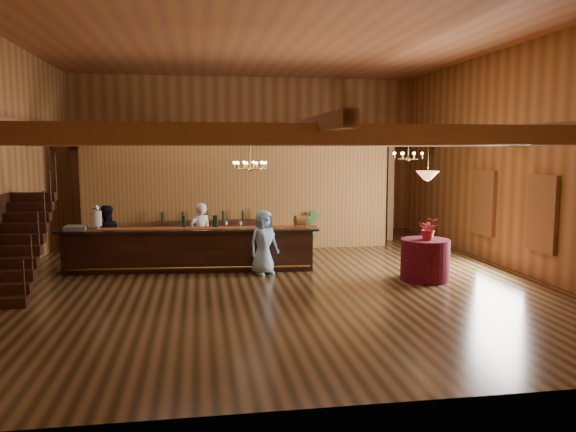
{
  "coord_description": "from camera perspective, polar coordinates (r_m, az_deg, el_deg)",
  "views": [
    {
      "loc": [
        -1.68,
        -13.07,
        3.0
      ],
      "look_at": [
        0.48,
        0.49,
        1.35
      ],
      "focal_mm": 35.0,
      "sensor_mm": 36.0,
      "label": 1
    }
  ],
  "objects": [
    {
      "name": "bar_bottle_1",
      "position": [
        14.01,
        -7.5,
        -0.56
      ],
      "size": [
        0.07,
        0.07,
        0.3
      ],
      "primitive_type": "cylinder",
      "color": "black",
      "rests_on": "tasting_bar"
    },
    {
      "name": "bar_bottle_2",
      "position": [
        14.01,
        -7.36,
        -0.56
      ],
      "size": [
        0.07,
        0.07,
        0.3
      ],
      "primitive_type": "cylinder",
      "color": "black",
      "rests_on": "tasting_bar"
    },
    {
      "name": "raffle_drum",
      "position": [
        13.88,
        1.28,
        -0.46
      ],
      "size": [
        0.34,
        0.24,
        0.3
      ],
      "color": "brown",
      "rests_on": "tasting_bar"
    },
    {
      "name": "partition_wall",
      "position": [
        16.68,
        -4.95,
        1.85
      ],
      "size": [
        9.0,
        0.18,
        3.1
      ],
      "primitive_type": "cube",
      "color": "#905D31",
      "rests_on": "floor"
    },
    {
      "name": "chandelier_right",
      "position": [
        14.91,
        12.11,
        6.03
      ],
      "size": [
        0.8,
        0.8,
        0.53
      ],
      "color": "#B0933D",
      "rests_on": "beam_grid"
    },
    {
      "name": "ceiling",
      "position": [
        13.42,
        -1.77,
        17.6
      ],
      "size": [
        14.0,
        14.0,
        0.0
      ],
      "primitive_type": "plane",
      "rotation": [
        3.14,
        0.0,
        0.0
      ],
      "color": "#A35C30",
      "rests_on": "wall_back"
    },
    {
      "name": "window_right_back",
      "position": [
        16.08,
        19.35,
        1.3
      ],
      "size": [
        0.12,
        1.05,
        1.75
      ],
      "primitive_type": "cube",
      "color": "white",
      "rests_on": "wall_right"
    },
    {
      "name": "backroom_boxes",
      "position": [
        18.79,
        -4.73,
        -0.71
      ],
      "size": [
        4.1,
        0.6,
        1.1
      ],
      "color": "#3D1C13",
      "rests_on": "floor"
    },
    {
      "name": "floor",
      "position": [
        13.52,
        -1.68,
        -5.96
      ],
      "size": [
        14.0,
        14.0,
        0.0
      ],
      "primitive_type": "plane",
      "color": "brown",
      "rests_on": "ground"
    },
    {
      "name": "staircase",
      "position": [
        13.05,
        -25.73,
        -2.64
      ],
      "size": [
        1.0,
        2.8,
        2.0
      ],
      "color": "#3D1C13",
      "rests_on": "floor"
    },
    {
      "name": "chandelier_left",
      "position": [
        13.69,
        -3.89,
        5.2
      ],
      "size": [
        0.8,
        0.8,
        0.75
      ],
      "color": "#B0933D",
      "rests_on": "beam_grid"
    },
    {
      "name": "bar_bottle_0",
      "position": [
        14.07,
        -10.51,
        -0.58
      ],
      "size": [
        0.07,
        0.07,
        0.3
      ],
      "primitive_type": "cylinder",
      "color": "black",
      "rests_on": "tasting_bar"
    },
    {
      "name": "table_vase",
      "position": [
        13.25,
        14.17,
        -1.64
      ],
      "size": [
        0.18,
        0.18,
        0.27
      ],
      "primitive_type": "imported",
      "rotation": [
        0.0,
        0.0,
        0.35
      ],
      "color": "#B0933D",
      "rests_on": "round_table"
    },
    {
      "name": "tasting_bar",
      "position": [
        14.04,
        -9.94,
        -3.35
      ],
      "size": [
        6.37,
        1.32,
        1.07
      ],
      "rotation": [
        0.0,
        0.0,
        -0.08
      ],
      "color": "#3D1C13",
      "rests_on": "floor"
    },
    {
      "name": "bartender",
      "position": [
        14.72,
        -8.88,
        -1.8
      ],
      "size": [
        0.69,
        0.59,
        1.61
      ],
      "primitive_type": "imported",
      "rotation": [
        0.0,
        0.0,
        3.57
      ],
      "color": "white",
      "rests_on": "floor"
    },
    {
      "name": "window_right_front",
      "position": [
        13.86,
        24.44,
        0.24
      ],
      "size": [
        0.12,
        1.05,
        1.75
      ],
      "primitive_type": "cube",
      "color": "white",
      "rests_on": "wall_right"
    },
    {
      "name": "guest",
      "position": [
        13.41,
        -2.5,
        -2.69
      ],
      "size": [
        0.9,
        0.79,
        1.55
      ],
      "primitive_type": "imported",
      "rotation": [
        0.0,
        0.0,
        0.48
      ],
      "color": "#87B1CE",
      "rests_on": "floor"
    },
    {
      "name": "beverage_dispenser",
      "position": [
        14.37,
        -18.91,
        -0.13
      ],
      "size": [
        0.26,
        0.26,
        0.6
      ],
      "color": "silver",
      "rests_on": "tasting_bar"
    },
    {
      "name": "wall_right",
      "position": [
        15.17,
        21.49,
        5.45
      ],
      "size": [
        0.1,
        14.0,
        5.5
      ],
      "primitive_type": "cube",
      "color": "#9C653C",
      "rests_on": "floor"
    },
    {
      "name": "pendant_lamp",
      "position": [
        12.98,
        13.98,
        4.03
      ],
      "size": [
        0.52,
        0.52,
        0.9
      ],
      "color": "#B0933D",
      "rests_on": "beam_grid"
    },
    {
      "name": "support_posts",
      "position": [
        12.76,
        -1.42,
        0.57
      ],
      "size": [
        9.2,
        10.2,
        3.2
      ],
      "color": "brown",
      "rests_on": "floor"
    },
    {
      "name": "round_table",
      "position": [
        13.21,
        13.74,
        -4.35
      ],
      "size": [
        1.1,
        1.1,
        0.95
      ],
      "primitive_type": "cylinder",
      "color": "#5B111D",
      "rests_on": "floor"
    },
    {
      "name": "glass_rack_tray",
      "position": [
        14.42,
        -20.72,
        -1.13
      ],
      "size": [
        0.5,
        0.5,
        0.1
      ],
      "primitive_type": "cube",
      "color": "gray",
      "rests_on": "tasting_bar"
    },
    {
      "name": "bar_bottle_3",
      "position": [
        14.01,
        -7.3,
        -0.56
      ],
      "size": [
        0.07,
        0.07,
        0.3
      ],
      "primitive_type": "cylinder",
      "color": "black",
      "rests_on": "tasting_bar"
    },
    {
      "name": "wall_front",
      "position": [
        6.31,
        6.46,
        4.55
      ],
      "size": [
        12.0,
        0.1,
        5.5
      ],
      "primitive_type": "cube",
      "color": "#9C653C",
      "rests_on": "floor"
    },
    {
      "name": "backbar_shelf",
      "position": [
        16.42,
        -7.57,
        -2.09
      ],
      "size": [
        3.3,
        0.68,
        0.92
      ],
      "primitive_type": "cube",
      "rotation": [
        0.0,
        0.0,
        0.05
      ],
      "color": "#3D1C13",
      "rests_on": "floor"
    },
    {
      "name": "floor_plant",
      "position": [
        17.04,
        2.22,
        -1.34
      ],
      "size": [
        0.72,
        0.63,
        1.14
      ],
      "primitive_type": "imported",
      "rotation": [
        0.0,
        0.0,
        -0.22
      ],
      "color": "#305822",
      "rests_on": "floor"
    },
    {
      "name": "staff_second",
      "position": [
        14.9,
        -18.0,
        -1.99
      ],
      "size": [
        0.83,
        0.68,
        1.59
      ],
      "primitive_type": "imported",
      "rotation": [
        0.0,
        0.0,
        3.25
      ],
      "color": "black",
      "rests_on": "floor"
    },
    {
      "name": "beam_grid",
      "position": [
        13.69,
        -2.0,
        7.87
      ],
      "size": [
        11.9,
        13.9,
        0.39
      ],
      "color": "brown",
      "rests_on": "wall_left"
    },
    {
      "name": "wall_back",
      "position": [
        20.15,
        -4.28,
        6.14
      ],
      "size": [
        12.0,
        0.1,
        5.5
      ],
      "primitive_type": "cube",
      "color": "#9C653C",
      "rests_on": "floor"
    },
    {
      "name": "table_flowers",
      "position": [
        13.04,
        14.12,
        -1.24
      ],
      "size": [
        0.58,
        0.54,
        0.51
      ],
      "primitive_type": "imported",
      "rotation": [
        0.0,
        0.0,
        -0.37
      ],
      "color": "#B72536",
      "rests_on": "round_table"
    }
  ]
}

